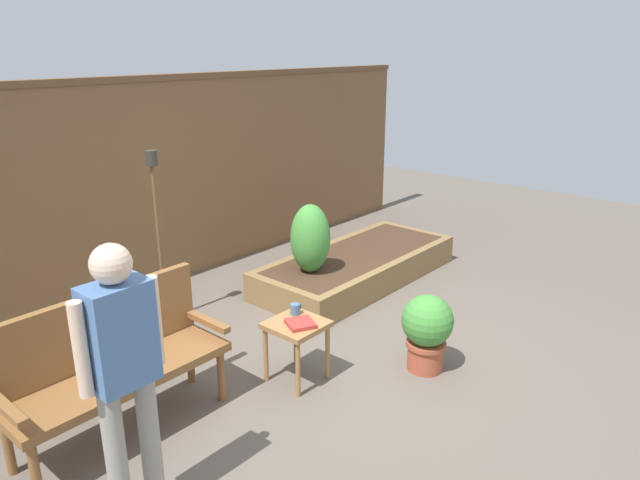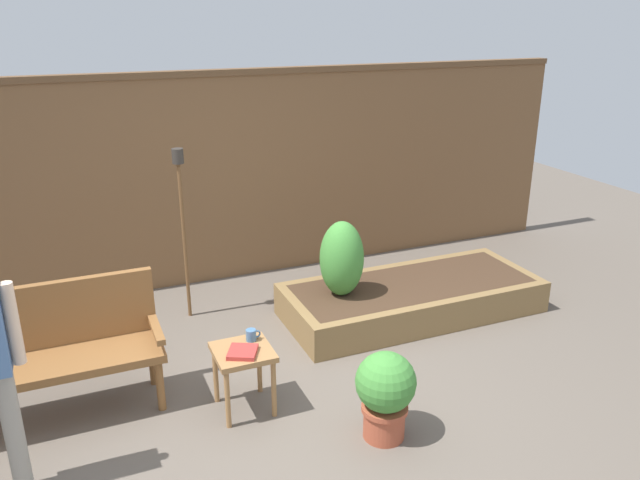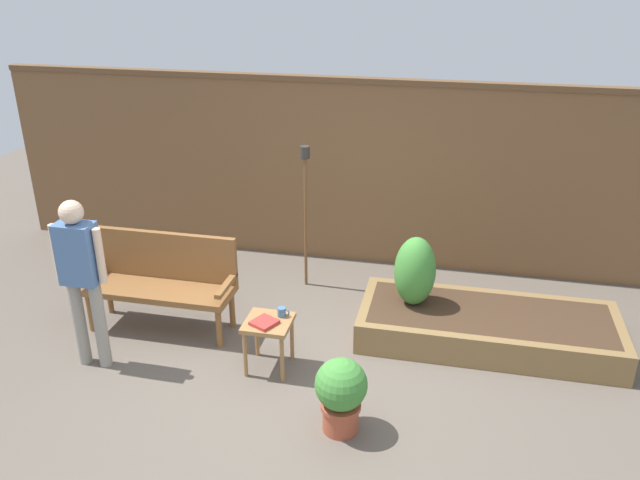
{
  "view_description": "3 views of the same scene",
  "coord_description": "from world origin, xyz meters",
  "px_view_note": "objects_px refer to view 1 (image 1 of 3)",
  "views": [
    {
      "loc": [
        -3.13,
        -2.48,
        2.43
      ],
      "look_at": [
        0.5,
        0.66,
        0.82
      ],
      "focal_mm": 32.63,
      "sensor_mm": 36.0,
      "label": 1
    },
    {
      "loc": [
        -1.29,
        -3.53,
        2.69
      ],
      "look_at": [
        0.6,
        0.95,
        0.91
      ],
      "focal_mm": 35.22,
      "sensor_mm": 36.0,
      "label": 2
    },
    {
      "loc": [
        1.17,
        -4.36,
        3.36
      ],
      "look_at": [
        -0.02,
        1.0,
        0.92
      ],
      "focal_mm": 36.0,
      "sensor_mm": 36.0,
      "label": 3
    }
  ],
  "objects_px": {
    "side_table": "(297,332)",
    "shrub_near_bench": "(310,238)",
    "potted_boxwood": "(427,328)",
    "cup_on_table": "(295,309)",
    "tiki_torch": "(156,206)",
    "book_on_table": "(300,323)",
    "person_by_bench": "(123,363)",
    "garden_bench": "(111,355)"
  },
  "relations": [
    {
      "from": "cup_on_table",
      "to": "tiki_torch",
      "type": "height_order",
      "value": "tiki_torch"
    },
    {
      "from": "cup_on_table",
      "to": "person_by_bench",
      "type": "xyz_separation_m",
      "value": [
        -1.64,
        -0.37,
        0.41
      ]
    },
    {
      "from": "side_table",
      "to": "shrub_near_bench",
      "type": "height_order",
      "value": "shrub_near_bench"
    },
    {
      "from": "book_on_table",
      "to": "garden_bench",
      "type": "bearing_deg",
      "value": -178.11
    },
    {
      "from": "garden_bench",
      "to": "tiki_torch",
      "type": "xyz_separation_m",
      "value": [
        1.15,
        1.12,
        0.55
      ]
    },
    {
      "from": "book_on_table",
      "to": "shrub_near_bench",
      "type": "distance_m",
      "value": 1.54
    },
    {
      "from": "potted_boxwood",
      "to": "side_table",
      "type": "bearing_deg",
      "value": 139.22
    },
    {
      "from": "potted_boxwood",
      "to": "book_on_table",
      "type": "bearing_deg",
      "value": 142.3
    },
    {
      "from": "potted_boxwood",
      "to": "shrub_near_bench",
      "type": "xyz_separation_m",
      "value": [
        0.41,
        1.57,
        0.29
      ]
    },
    {
      "from": "book_on_table",
      "to": "tiki_torch",
      "type": "bearing_deg",
      "value": 118.25
    },
    {
      "from": "person_by_bench",
      "to": "book_on_table",
      "type": "bearing_deg",
      "value": 8.07
    },
    {
      "from": "garden_bench",
      "to": "book_on_table",
      "type": "height_order",
      "value": "garden_bench"
    },
    {
      "from": "side_table",
      "to": "cup_on_table",
      "type": "relative_size",
      "value": 4.44
    },
    {
      "from": "garden_bench",
      "to": "shrub_near_bench",
      "type": "bearing_deg",
      "value": 9.7
    },
    {
      "from": "cup_on_table",
      "to": "side_table",
      "type": "bearing_deg",
      "value": -133.84
    },
    {
      "from": "potted_boxwood",
      "to": "shrub_near_bench",
      "type": "relative_size",
      "value": 0.91
    },
    {
      "from": "cup_on_table",
      "to": "book_on_table",
      "type": "distance_m",
      "value": 0.2
    },
    {
      "from": "side_table",
      "to": "tiki_torch",
      "type": "relative_size",
      "value": 0.3
    },
    {
      "from": "book_on_table",
      "to": "potted_boxwood",
      "type": "height_order",
      "value": "potted_boxwood"
    },
    {
      "from": "garden_bench",
      "to": "tiki_torch",
      "type": "bearing_deg",
      "value": 44.07
    },
    {
      "from": "side_table",
      "to": "cup_on_table",
      "type": "xyz_separation_m",
      "value": [
        0.1,
        0.1,
        0.13
      ]
    },
    {
      "from": "cup_on_table",
      "to": "potted_boxwood",
      "type": "distance_m",
      "value": 1.03
    },
    {
      "from": "cup_on_table",
      "to": "tiki_torch",
      "type": "xyz_separation_m",
      "value": [
        -0.16,
        1.51,
        0.58
      ]
    },
    {
      "from": "shrub_near_bench",
      "to": "tiki_torch",
      "type": "xyz_separation_m",
      "value": [
        -1.23,
        0.71,
        0.46
      ]
    },
    {
      "from": "side_table",
      "to": "book_on_table",
      "type": "xyz_separation_m",
      "value": [
        -0.02,
        -0.06,
        0.1
      ]
    },
    {
      "from": "potted_boxwood",
      "to": "person_by_bench",
      "type": "relative_size",
      "value": 0.4
    },
    {
      "from": "side_table",
      "to": "shrub_near_bench",
      "type": "relative_size",
      "value": 0.7
    },
    {
      "from": "shrub_near_bench",
      "to": "person_by_bench",
      "type": "bearing_deg",
      "value": -156.57
    },
    {
      "from": "garden_bench",
      "to": "person_by_bench",
      "type": "xyz_separation_m",
      "value": [
        -0.34,
        -0.77,
        0.39
      ]
    },
    {
      "from": "side_table",
      "to": "book_on_table",
      "type": "distance_m",
      "value": 0.11
    },
    {
      "from": "side_table",
      "to": "person_by_bench",
      "type": "relative_size",
      "value": 0.31
    },
    {
      "from": "shrub_near_bench",
      "to": "book_on_table",
      "type": "bearing_deg",
      "value": -141.04
    },
    {
      "from": "potted_boxwood",
      "to": "tiki_torch",
      "type": "distance_m",
      "value": 2.53
    },
    {
      "from": "book_on_table",
      "to": "person_by_bench",
      "type": "height_order",
      "value": "person_by_bench"
    },
    {
      "from": "shrub_near_bench",
      "to": "tiki_torch",
      "type": "distance_m",
      "value": 1.49
    },
    {
      "from": "person_by_bench",
      "to": "garden_bench",
      "type": "bearing_deg",
      "value": 66.49
    },
    {
      "from": "cup_on_table",
      "to": "book_on_table",
      "type": "bearing_deg",
      "value": -125.7
    },
    {
      "from": "side_table",
      "to": "tiki_torch",
      "type": "distance_m",
      "value": 1.76
    },
    {
      "from": "side_table",
      "to": "shrub_near_bench",
      "type": "xyz_separation_m",
      "value": [
        1.17,
        0.91,
        0.25
      ]
    },
    {
      "from": "potted_boxwood",
      "to": "person_by_bench",
      "type": "distance_m",
      "value": 2.42
    },
    {
      "from": "cup_on_table",
      "to": "person_by_bench",
      "type": "relative_size",
      "value": 0.07
    },
    {
      "from": "side_table",
      "to": "potted_boxwood",
      "type": "distance_m",
      "value": 1.02
    }
  ]
}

